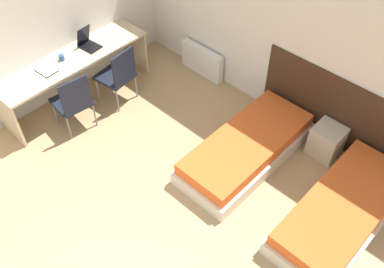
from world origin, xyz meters
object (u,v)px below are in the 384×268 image
Objects in this scene: bed_near_window at (247,149)px; nightstand at (327,141)px; chair_near_notebook at (73,100)px; laptop at (88,43)px; chair_near_laptop at (118,74)px; bed_near_door at (342,211)px.

bed_near_window is 4.45× the size of nightstand.
nightstand is at bearing 42.02° from chair_near_notebook.
nightstand is 3.71m from laptop.
bed_near_window is 6.18× the size of laptop.
bed_near_window is 2.21m from chair_near_laptop.
chair_near_laptop is at bearing -169.45° from bed_near_window.
nightstand is at bearing 15.25° from laptop.
laptop is at bearing 133.54° from chair_near_notebook.
laptop reaches higher than chair_near_laptop.
chair_near_laptop is at bearing 1.35° from laptop.
chair_near_laptop is (-3.59, -0.40, 0.34)m from bed_near_door.
bed_near_window is at bearing -131.11° from nightstand.
nightstand is 3.14m from chair_near_laptop.
chair_near_laptop is (-2.87, -1.23, 0.29)m from nightstand.
nightstand is at bearing 131.11° from bed_near_door.
bed_near_door is (1.45, 0.00, 0.00)m from bed_near_window.
chair_near_laptop is 0.81m from chair_near_notebook.
chair_near_notebook is (-3.59, -1.21, 0.34)m from bed_near_door.
bed_near_door is at bearing 0.96° from laptop.
bed_near_window is 2.49m from chair_near_notebook.
bed_near_window is at bearing 4.33° from laptop.
bed_near_door is 4.23m from laptop.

